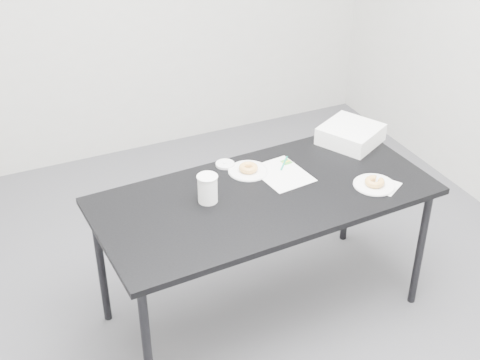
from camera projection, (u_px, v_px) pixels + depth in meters
name	position (u px, v px, depth m)	size (l,w,h in m)	color
floor	(230.00, 313.00, 3.64)	(4.00, 4.00, 0.00)	#4F4F54
table	(265.00, 203.00, 3.30)	(1.71, 0.87, 0.76)	black
scorecard	(282.00, 174.00, 3.42)	(0.23, 0.30, 0.00)	white
logo_patch	(286.00, 162.00, 3.52)	(0.05, 0.05, 0.00)	green
pen	(284.00, 163.00, 3.50)	(0.01, 0.01, 0.14)	#0B8165
napkin	(383.00, 186.00, 3.33)	(0.15, 0.15, 0.00)	white
plate_near	(374.00, 185.00, 3.33)	(0.21, 0.21, 0.01)	white
donut_near	(375.00, 182.00, 3.32)	(0.10, 0.10, 0.03)	#DD8F46
plate_far	(248.00, 171.00, 3.45)	(0.21, 0.21, 0.01)	white
donut_far	(248.00, 168.00, 3.43)	(0.10, 0.10, 0.03)	#DD8F46
coffee_cup	(208.00, 189.00, 3.18)	(0.09, 0.09, 0.14)	white
cup_lid	(225.00, 164.00, 3.50)	(0.10, 0.10, 0.01)	white
bakery_box	(351.00, 134.00, 3.69)	(0.29, 0.29, 0.10)	white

